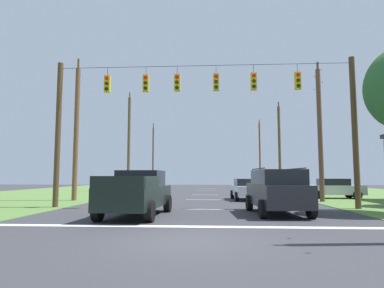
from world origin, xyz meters
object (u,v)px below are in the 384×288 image
Objects in this scene: utility_pole_near_left at (260,153)px; utility_pole_far_left at (76,132)px; utility_pole_distant_left at (153,155)px; suv_black at (277,190)px; utility_pole_distant_right at (129,142)px; utility_pole_mid_right at (320,131)px; overhead_signal_span at (202,120)px; pickup_truck at (138,193)px; distant_car_oncoming at (333,188)px; distant_car_crossing_white at (247,189)px; utility_pole_far_right at (280,146)px.

utility_pole_far_left is (-17.13, -30.14, -0.57)m from utility_pole_near_left.
utility_pole_distant_left is (-17.13, 1.08, -0.23)m from utility_pole_near_left.
utility_pole_distant_right reaches higher than suv_black.
utility_pole_distant_right is at bearing -138.73° from utility_pole_near_left.
utility_pole_mid_right is 0.94× the size of utility_pole_far_left.
utility_pole_distant_left is (-9.07, 36.33, 0.45)m from overhead_signal_span.
utility_pole_distant_right reaches higher than utility_pole_distant_left.
utility_pole_far_left is at bearing 126.44° from pickup_truck.
pickup_truck is 1.25× the size of distant_car_oncoming.
distant_car_oncoming is (6.76, 1.79, 0.00)m from distant_car_crossing_white.
utility_pole_distant_left reaches higher than distant_car_crossing_white.
utility_pole_far_left is 31.23m from utility_pole_distant_left.
distant_car_crossing_white is at bearing 161.17° from utility_pole_mid_right.
overhead_signal_span reaches higher than distant_car_crossing_white.
utility_pole_far_left is at bearing -169.84° from distant_car_oncoming.
utility_pole_far_right is (4.81, 23.35, 4.06)m from suv_black.
utility_pole_distant_right reaches higher than utility_pole_far_right.
suv_black is at bearing -87.47° from distant_car_crossing_white.
overhead_signal_span is 9.35m from utility_pole_mid_right.
utility_pole_near_left is at bearing -3.60° from utility_pole_distant_left.
utility_pole_far_right is (0.40, 15.75, 0.36)m from utility_pole_mid_right.
utility_pole_distant_right is (-16.94, 15.17, 0.93)m from utility_pole_mid_right.
overhead_signal_span is at bearing -147.31° from utility_pole_mid_right.
overhead_signal_span is 1.42× the size of utility_pole_distant_right.
utility_pole_mid_right is at bearing -0.17° from utility_pole_far_left.
suv_black is at bearing -101.64° from utility_pole_far_right.
pickup_truck is 17.34m from distant_car_oncoming.
utility_pole_mid_right reaches higher than pickup_truck.
utility_pole_mid_right reaches higher than overhead_signal_span.
utility_pole_mid_right is 16.94m from utility_pole_far_left.
utility_pole_near_left is 17.16m from utility_pole_distant_left.
distant_car_crossing_white is at bearing -110.30° from utility_pole_far_right.
suv_black is at bearing -36.46° from overhead_signal_span.
utility_pole_distant_left reaches higher than overhead_signal_span.
utility_pole_near_left is at bearing 60.40° from utility_pole_far_left.
utility_pole_mid_right is at bearing 59.89° from suv_black.
distant_car_oncoming is at bearing 14.83° from distant_car_crossing_white.
suv_black is at bearing -96.94° from utility_pole_near_left.
utility_pole_far_right is (8.27, 20.80, 0.39)m from overhead_signal_span.
distant_car_crossing_white is (-0.41, 9.25, -0.27)m from suv_black.
distant_car_crossing_white is (3.05, 6.69, -3.94)m from overhead_signal_span.
utility_pole_far_right is 0.89× the size of utility_pole_distant_right.
utility_pole_distant_left reaches higher than suv_black.
overhead_signal_span is 3.33× the size of suv_black.
utility_pole_distant_right is at bearing 105.06° from pickup_truck.
overhead_signal_span is 37.44m from utility_pole_distant_left.
utility_pole_distant_right is (-6.40, 23.79, 4.72)m from pickup_truck.
utility_pole_distant_left is (-16.94, 31.27, 0.42)m from utility_pole_mid_right.
pickup_truck is at bearing -105.45° from utility_pole_near_left.
utility_pole_mid_right is at bearing -91.45° from utility_pole_far_right.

